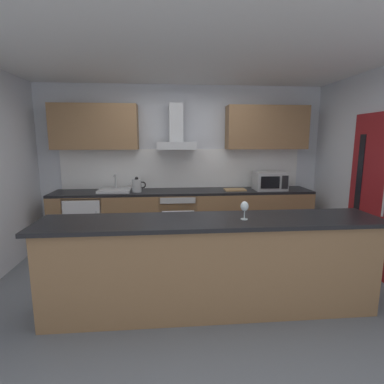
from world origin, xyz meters
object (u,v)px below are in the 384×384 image
object	(u,v)px
oven	(177,217)
range_hood	(176,135)
sink	(115,190)
wine_glass	(245,207)
refrigerator	(87,222)
microwave	(270,181)
kettle	(137,185)
chopping_board	(235,190)

from	to	relation	value
oven	range_hood	size ratio (longest dim) A/B	1.11
sink	oven	bearing A→B (deg)	-0.64
range_hood	wine_glass	world-z (taller)	range_hood
refrigerator	wine_glass	distance (m)	2.91
oven	refrigerator	bearing A→B (deg)	-179.89
oven	range_hood	xyz separation A→B (m)	(-0.00, 0.13, 1.33)
range_hood	oven	bearing A→B (deg)	-90.00
range_hood	wine_glass	bearing A→B (deg)	-75.05
microwave	range_hood	bearing A→B (deg)	174.09
microwave	range_hood	distance (m)	1.70
sink	range_hood	xyz separation A→B (m)	(0.99, 0.12, 0.86)
oven	microwave	world-z (taller)	microwave
oven	refrigerator	distance (m)	1.44
microwave	wine_glass	bearing A→B (deg)	-115.78
microwave	wine_glass	world-z (taller)	microwave
oven	kettle	size ratio (longest dim) A/B	2.77
refrigerator	kettle	xyz separation A→B (m)	(0.80, -0.03, 0.58)
microwave	oven	bearing A→B (deg)	178.95
microwave	sink	distance (m)	2.51
microwave	wine_glass	distance (m)	2.19
kettle	chopping_board	world-z (taller)	kettle
refrigerator	microwave	xyz separation A→B (m)	(2.96, -0.03, 0.62)
refrigerator	chopping_board	distance (m)	2.43
sink	kettle	size ratio (longest dim) A/B	1.73
kettle	microwave	bearing A→B (deg)	0.15
range_hood	wine_glass	size ratio (longest dim) A/B	4.05
kettle	range_hood	xyz separation A→B (m)	(0.63, 0.16, 0.78)
sink	wine_glass	xyz separation A→B (m)	(1.55, -2.01, 0.15)
microwave	kettle	size ratio (longest dim) A/B	1.73
refrigerator	sink	bearing A→B (deg)	1.73
oven	microwave	bearing A→B (deg)	-1.05
microwave	chopping_board	xyz separation A→B (m)	(-0.58, 0.00, -0.14)
sink	kettle	distance (m)	0.36
sink	chopping_board	bearing A→B (deg)	-1.03
refrigerator	sink	size ratio (longest dim) A/B	1.70
refrigerator	wine_glass	size ratio (longest dim) A/B	4.78
range_hood	wine_glass	distance (m)	2.31
kettle	chopping_board	xyz separation A→B (m)	(1.58, 0.01, -0.09)
refrigerator	chopping_board	world-z (taller)	chopping_board
sink	wine_glass	world-z (taller)	sink
oven	wine_glass	xyz separation A→B (m)	(0.57, -2.00, 0.62)
microwave	sink	size ratio (longest dim) A/B	1.00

